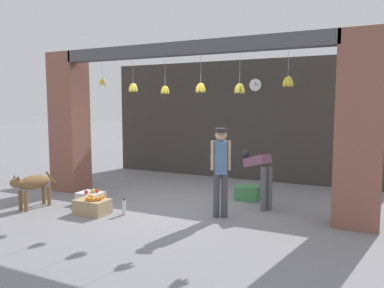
# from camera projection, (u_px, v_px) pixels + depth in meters

# --- Properties ---
(ground_plane) EXTENTS (60.00, 60.00, 0.00)m
(ground_plane) POSITION_uv_depth(u_px,v_px,m) (181.00, 208.00, 7.06)
(ground_plane) COLOR gray
(shop_back_wall) EXTENTS (7.32, 0.12, 3.09)m
(shop_back_wall) POSITION_uv_depth(u_px,v_px,m) (238.00, 120.00, 9.78)
(shop_back_wall) COLOR #38332D
(shop_back_wall) RESTS_ON ground_plane
(shop_pillar_left) EXTENTS (0.70, 0.60, 3.09)m
(shop_pillar_left) POSITION_uv_depth(u_px,v_px,m) (70.00, 122.00, 8.48)
(shop_pillar_left) COLOR brown
(shop_pillar_left) RESTS_ON ground_plane
(shop_pillar_right) EXTENTS (0.70, 0.60, 3.09)m
(shop_pillar_right) POSITION_uv_depth(u_px,v_px,m) (359.00, 130.00, 5.87)
(shop_pillar_right) COLOR brown
(shop_pillar_right) RESTS_ON ground_plane
(storefront_awning) EXTENTS (5.42, 0.28, 0.96)m
(storefront_awning) POSITION_uv_depth(u_px,v_px,m) (184.00, 52.00, 6.87)
(storefront_awning) COLOR #4C4C51
(dog) EXTENTS (0.32, 0.97, 0.68)m
(dog) POSITION_uv_depth(u_px,v_px,m) (32.00, 184.00, 7.01)
(dog) COLOR brown
(dog) RESTS_ON ground_plane
(shopkeeper) EXTENTS (0.31, 0.29, 1.55)m
(shopkeeper) POSITION_uv_depth(u_px,v_px,m) (221.00, 166.00, 6.40)
(shopkeeper) COLOR #424247
(shopkeeper) RESTS_ON ground_plane
(worker_stooping) EXTENTS (0.74, 0.58, 1.06)m
(worker_stooping) POSITION_uv_depth(u_px,v_px,m) (259.00, 171.00, 7.04)
(worker_stooping) COLOR #56565B
(worker_stooping) RESTS_ON ground_plane
(fruit_crate_oranges) EXTENTS (0.59, 0.41, 0.33)m
(fruit_crate_oranges) POSITION_uv_depth(u_px,v_px,m) (92.00, 206.00, 6.68)
(fruit_crate_oranges) COLOR tan
(fruit_crate_oranges) RESTS_ON ground_plane
(fruit_crate_apples) EXTENTS (0.49, 0.39, 0.30)m
(fruit_crate_apples) POSITION_uv_depth(u_px,v_px,m) (91.00, 197.00, 7.39)
(fruit_crate_apples) COLOR silver
(fruit_crate_apples) RESTS_ON ground_plane
(produce_box_green) EXTENTS (0.47, 0.39, 0.29)m
(produce_box_green) POSITION_uv_depth(u_px,v_px,m) (248.00, 193.00, 7.67)
(produce_box_green) COLOR #42844C
(produce_box_green) RESTS_ON ground_plane
(water_bottle) EXTENTS (0.07, 0.07, 0.29)m
(water_bottle) POSITION_uv_depth(u_px,v_px,m) (124.00, 207.00, 6.61)
(water_bottle) COLOR silver
(water_bottle) RESTS_ON ground_plane
(wall_clock) EXTENTS (0.33, 0.03, 0.33)m
(wall_clock) POSITION_uv_depth(u_px,v_px,m) (255.00, 85.00, 9.41)
(wall_clock) COLOR black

